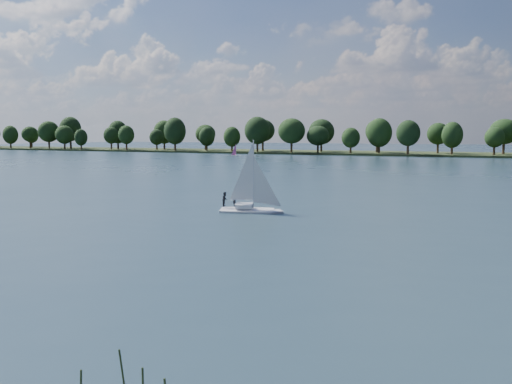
% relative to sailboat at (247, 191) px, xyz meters
% --- Properties ---
extents(ground, '(700.00, 700.00, 0.00)m').
position_rel_sailboat_xyz_m(ground, '(2.42, 65.31, -2.25)').
color(ground, '#233342').
rests_on(ground, ground).
extents(far_shore, '(660.00, 40.00, 1.50)m').
position_rel_sailboat_xyz_m(far_shore, '(2.42, 177.31, -2.25)').
color(far_shore, black).
rests_on(far_shore, ground).
extents(sailboat, '(6.36, 3.31, 8.06)m').
position_rel_sailboat_xyz_m(sailboat, '(0.00, 0.00, 0.00)').
color(sailboat, silver).
rests_on(sailboat, ground).
extents(dinghy_pink, '(3.37, 2.18, 5.02)m').
position_rel_sailboat_xyz_m(dinghy_pink, '(-68.67, 130.94, -1.07)').
color(dinghy_pink, white).
rests_on(dinghy_pink, ground).
extents(pontoon, '(4.26, 2.60, 0.50)m').
position_rel_sailboat_xyz_m(pontoon, '(-175.31, 162.10, -2.25)').
color(pontoon, '#4E5053').
rests_on(pontoon, ground).
extents(treeline, '(562.78, 73.74, 18.49)m').
position_rel_sailboat_xyz_m(treeline, '(3.22, 173.39, 5.79)').
color(treeline, black).
rests_on(treeline, ground).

